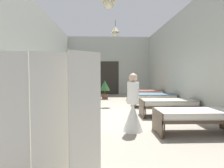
{
  "coord_description": "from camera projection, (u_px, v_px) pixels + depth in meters",
  "views": [
    {
      "loc": [
        -0.3,
        -7.23,
        1.44
      ],
      "look_at": [
        0.0,
        0.6,
        1.04
      ],
      "focal_mm": 29.54,
      "sensor_mm": 36.0,
      "label": 1
    }
  ],
  "objects": [
    {
      "name": "bed_left_row_0",
      "position": [
        38.0,
        117.0,
        4.36
      ],
      "size": [
        1.9,
        0.84,
        0.57
      ],
      "color": "#473828",
      "rests_on": "ground"
    },
    {
      "name": "potted_plant",
      "position": [
        105.0,
        87.0,
        10.9
      ],
      "size": [
        0.59,
        0.59,
        1.11
      ],
      "color": "brown",
      "rests_on": "ground"
    },
    {
      "name": "bed_right_row_1",
      "position": [
        168.0,
        103.0,
        6.4
      ],
      "size": [
        1.9,
        0.84,
        0.57
      ],
      "color": "#473828",
      "rests_on": "ground"
    },
    {
      "name": "bed_right_row_3",
      "position": [
        145.0,
        93.0,
        10.19
      ],
      "size": [
        1.9,
        0.84,
        0.57
      ],
      "color": "#473828",
      "rests_on": "ground"
    },
    {
      "name": "nurse_near_aisle",
      "position": [
        133.0,
        110.0,
        4.68
      ],
      "size": [
        0.52,
        0.52,
        1.49
      ],
      "rotation": [
        0.0,
        0.0,
        5.48
      ],
      "color": "white",
      "rests_on": "ground"
    },
    {
      "name": "room_shell",
      "position": [
        111.0,
        60.0,
        8.49
      ],
      "size": [
        6.3,
        12.64,
        4.19
      ],
      "color": "#B2B7AD",
      "rests_on": "ground"
    },
    {
      "name": "bed_left_row_2",
      "position": [
        69.0,
        97.0,
        8.15
      ],
      "size": [
        1.9,
        0.84,
        0.57
      ],
      "color": "#473828",
      "rests_on": "ground"
    },
    {
      "name": "bed_right_row_2",
      "position": [
        154.0,
        97.0,
        8.29
      ],
      "size": [
        1.9,
        0.84,
        0.57
      ],
      "color": "#473828",
      "rests_on": "ground"
    },
    {
      "name": "bed_left_row_3",
      "position": [
        76.0,
        93.0,
        10.04
      ],
      "size": [
        1.9,
        0.84,
        0.57
      ],
      "color": "#473828",
      "rests_on": "ground"
    },
    {
      "name": "ground_plane",
      "position": [
        113.0,
        112.0,
        7.3
      ],
      "size": [
        6.5,
        13.04,
        0.1
      ],
      "primitive_type": "cube",
      "color": "#9E9384"
    },
    {
      "name": "privacy_screen",
      "position": [
        49.0,
        126.0,
        2.12
      ],
      "size": [
        1.22,
        0.29,
        1.7
      ],
      "rotation": [
        0.0,
        0.0,
        0.38
      ],
      "color": "silver",
      "rests_on": "ground"
    },
    {
      "name": "bed_right_row_0",
      "position": [
        195.0,
        115.0,
        4.5
      ],
      "size": [
        1.9,
        0.84,
        0.57
      ],
      "color": "#473828",
      "rests_on": "ground"
    },
    {
      "name": "nurse_mid_aisle",
      "position": [
        91.0,
        109.0,
        4.85
      ],
      "size": [
        0.52,
        0.52,
        1.49
      ],
      "rotation": [
        0.0,
        0.0,
        1.63
      ],
      "color": "white",
      "rests_on": "ground"
    },
    {
      "name": "bed_left_row_1",
      "position": [
        58.0,
        104.0,
        6.25
      ],
      "size": [
        1.9,
        0.84,
        0.57
      ],
      "color": "#473828",
      "rests_on": "ground"
    }
  ]
}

